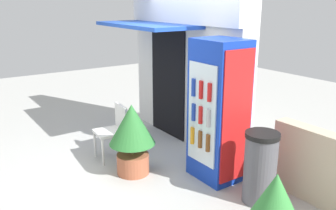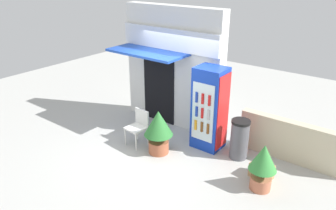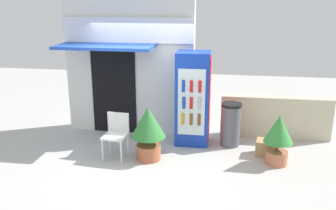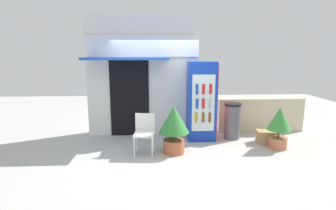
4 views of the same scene
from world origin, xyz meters
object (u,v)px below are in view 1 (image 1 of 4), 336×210
plastic_chair (115,128)px  trash_bin (260,168)px  potted_plant_near_shop (132,132)px  drink_cooler (218,111)px

plastic_chair → trash_bin: size_ratio=0.94×
potted_plant_near_shop → trash_bin: bearing=30.6°
plastic_chair → trash_bin: (2.21, 0.90, -0.05)m
drink_cooler → trash_bin: 0.96m
plastic_chair → potted_plant_near_shop: bearing=-3.0°
drink_cooler → trash_bin: (0.81, -0.01, -0.52)m
plastic_chair → potted_plant_near_shop: (0.64, -0.03, 0.13)m
plastic_chair → trash_bin: trash_bin is taller
potted_plant_near_shop → plastic_chair: bearing=177.0°
plastic_chair → trash_bin: 2.39m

